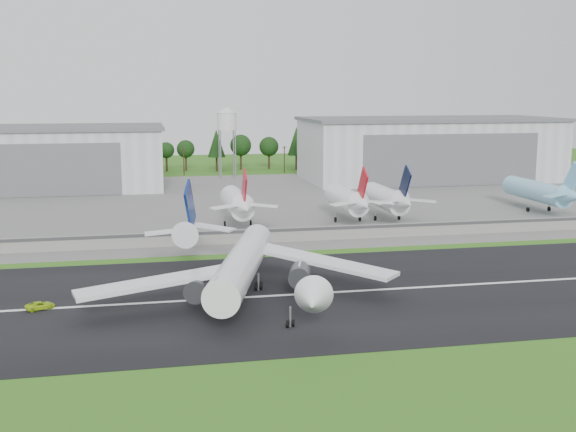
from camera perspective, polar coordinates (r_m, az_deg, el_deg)
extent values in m
plane|color=#2C6016|center=(123.29, 7.93, -7.11)|extent=(600.00, 600.00, 0.00)
cube|color=black|center=(132.35, 6.49, -5.87)|extent=(320.00, 60.00, 0.10)
cube|color=white|center=(132.33, 6.49, -5.85)|extent=(220.00, 1.00, 0.02)
cube|color=slate|center=(237.16, -1.73, 1.18)|extent=(320.00, 150.00, 0.10)
cube|color=gray|center=(174.11, 1.93, -1.42)|extent=(240.00, 0.50, 3.50)
cube|color=#38383A|center=(173.59, 1.96, -1.04)|extent=(240.00, 0.12, 0.70)
cube|color=silver|center=(280.03, -19.79, 4.20)|extent=(95.00, 42.00, 22.00)
cube|color=#595B60|center=(279.24, -19.92, 6.56)|extent=(97.00, 44.00, 1.20)
cube|color=#595B60|center=(259.38, -20.41, 3.36)|extent=(66.50, 0.30, 18.04)
cube|color=silver|center=(299.94, 11.06, 5.12)|extent=(100.00, 45.00, 24.00)
cube|color=#595B60|center=(299.20, 11.14, 7.53)|extent=(102.00, 47.00, 1.20)
cube|color=#595B60|center=(279.40, 12.83, 4.33)|extent=(70.00, 0.30, 19.68)
cylinder|color=#99999E|center=(295.89, -5.33, 4.81)|extent=(0.50, 0.50, 20.00)
cylinder|color=#99999E|center=(302.52, -4.32, 4.94)|extent=(0.50, 0.50, 20.00)
cylinder|color=silver|center=(298.34, -4.86, 7.46)|extent=(8.00, 8.00, 7.00)
cone|color=silver|center=(298.18, -4.87, 8.36)|extent=(8.40, 8.40, 2.40)
cylinder|color=white|center=(125.69, -3.64, -3.77)|extent=(17.68, 43.90, 5.80)
cone|color=white|center=(104.08, 1.98, -6.66)|extent=(7.23, 7.36, 5.80)
cone|color=white|center=(149.52, -7.77, -1.18)|extent=(7.77, 10.17, 5.51)
cube|color=navy|center=(148.14, -7.75, 0.80)|extent=(3.10, 9.31, 11.13)
cube|color=white|center=(130.79, 2.75, -3.59)|extent=(23.96, 23.38, 2.65)
cylinder|color=#333338|center=(127.28, 0.94, -4.70)|extent=(5.17, 6.33, 3.80)
cube|color=white|center=(150.71, -5.92, -0.90)|extent=(9.25, 7.68, 0.98)
cube|color=white|center=(118.96, -9.89, -5.09)|extent=(28.51, 11.21, 2.65)
cylinder|color=#333338|center=(119.71, -7.13, -5.72)|extent=(5.17, 6.33, 3.80)
cube|color=white|center=(147.41, -9.53, -1.22)|extent=(9.11, 3.52, 0.98)
cube|color=#99999E|center=(123.31, -2.86, -6.20)|extent=(17.87, 31.59, 3.20)
cylinder|color=black|center=(128.06, -6.01, -6.03)|extent=(0.80, 1.55, 1.50)
imported|color=#B0D919|center=(127.04, -19.00, -6.70)|extent=(5.21, 3.97, 1.31)
cylinder|color=white|center=(194.91, -4.09, 1.08)|extent=(6.27, 24.00, 6.27)
cone|color=white|center=(179.58, -3.44, 0.66)|extent=(5.95, 7.00, 5.95)
cube|color=#B50D23|center=(179.37, -3.48, 2.20)|extent=(0.45, 8.59, 10.02)
cylinder|color=#99999E|center=(193.30, -5.02, -0.40)|extent=(0.32, 0.32, 3.00)
cylinder|color=#99999E|center=(194.19, -2.97, -0.33)|extent=(0.32, 0.32, 3.00)
cylinder|color=black|center=(193.42, -5.02, -0.60)|extent=(0.40, 1.40, 1.40)
cylinder|color=white|center=(201.14, 4.60, 1.31)|extent=(6.02, 24.00, 6.02)
cone|color=white|center=(186.33, 5.92, 0.92)|extent=(5.72, 7.00, 5.72)
cube|color=#B80E1B|center=(186.12, 5.90, 2.40)|extent=(0.45, 8.59, 10.02)
cylinder|color=#99999E|center=(199.02, 3.77, -0.09)|extent=(0.32, 0.32, 3.00)
cylinder|color=#99999E|center=(200.96, 5.70, -0.02)|extent=(0.32, 0.32, 3.00)
cylinder|color=black|center=(199.14, 3.77, -0.28)|extent=(0.40, 1.40, 1.40)
cylinder|color=white|center=(204.59, 7.69, 1.42)|extent=(6.18, 24.00, 6.18)
cone|color=white|center=(190.04, 9.22, 1.04)|extent=(5.88, 7.00, 5.88)
cube|color=black|center=(189.84, 9.21, 2.50)|extent=(0.45, 8.59, 10.02)
cylinder|color=#99999E|center=(202.32, 6.91, 0.03)|extent=(0.32, 0.32, 3.00)
cylinder|color=#99999E|center=(204.62, 8.77, 0.09)|extent=(0.32, 0.32, 3.00)
cylinder|color=black|center=(202.44, 6.90, -0.17)|extent=(0.40, 1.40, 1.40)
cylinder|color=#83C6E3|center=(229.93, 19.00, 1.88)|extent=(6.07, 30.00, 6.07)
cone|color=#83C6E3|center=(214.23, 21.51, 1.45)|extent=(5.77, 7.00, 5.77)
cube|color=#7ACCFB|center=(214.06, 21.52, 2.74)|extent=(0.45, 8.59, 10.02)
cylinder|color=#99999E|center=(227.10, 18.43, 0.66)|extent=(0.32, 0.32, 3.00)
cylinder|color=#99999E|center=(230.66, 19.94, 0.71)|extent=(0.32, 0.32, 3.00)
cylinder|color=black|center=(227.20, 18.42, 0.49)|extent=(0.40, 1.40, 1.40)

